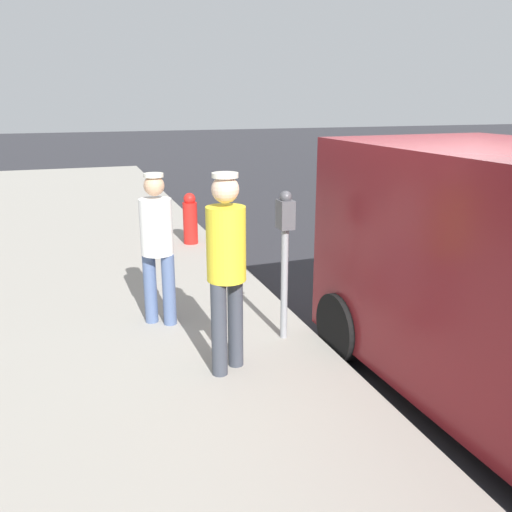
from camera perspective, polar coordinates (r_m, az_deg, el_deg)
ground_plane at (r=5.79m, az=18.30°, el=-10.39°), size 80.00×80.00×0.00m
sidewalk_slab at (r=4.74m, az=-19.54°, el=-15.81°), size 5.00×32.00×0.15m
parking_meter_near at (r=5.29m, az=3.07°, el=1.66°), size 0.14×0.18×1.52m
pedestrian_in_white at (r=5.77m, az=-10.40°, el=1.64°), size 0.34×0.34×1.64m
pedestrian_in_yellow at (r=4.63m, az=-3.14°, el=-0.50°), size 0.34×0.34×1.78m
fire_hydrant at (r=9.13m, az=-6.95°, el=3.88°), size 0.24×0.24×0.86m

